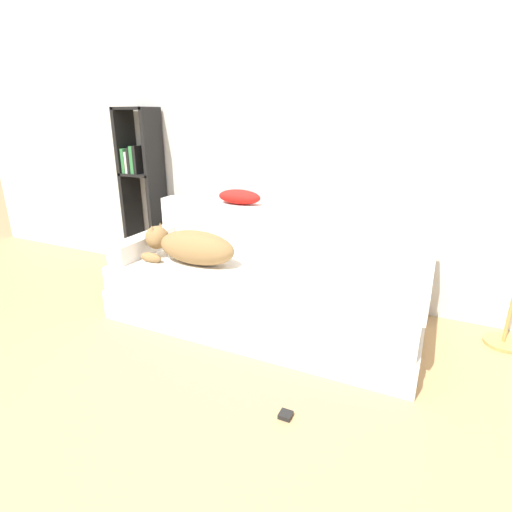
{
  "coord_description": "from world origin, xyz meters",
  "views": [
    {
      "loc": [
        1.17,
        -0.87,
        1.47
      ],
      "look_at": [
        0.08,
        1.44,
        0.56
      ],
      "focal_mm": 28.0,
      "sensor_mm": 36.0,
      "label": 1
    }
  ],
  "objects": [
    {
      "name": "ground_plane",
      "position": [
        0.0,
        0.0,
        0.0
      ],
      "size": [
        20.0,
        20.0,
        0.0
      ],
      "primitive_type": "plane",
      "color": "tan"
    },
    {
      "name": "couch_arm_left",
      "position": [
        -0.96,
        1.53,
        0.49
      ],
      "size": [
        0.15,
        0.7,
        0.14
      ],
      "color": "silver",
      "rests_on": "couch"
    },
    {
      "name": "throw_pillow",
      "position": [
        -0.3,
        1.92,
        0.85
      ],
      "size": [
        0.36,
        0.17,
        0.12
      ],
      "color": "red",
      "rests_on": "couch_backrest"
    },
    {
      "name": "power_adapter",
      "position": [
        0.6,
        0.69,
        0.01
      ],
      "size": [
        0.06,
        0.06,
        0.03
      ],
      "color": "black",
      "rests_on": "ground_plane"
    },
    {
      "name": "couch",
      "position": [
        0.08,
        1.54,
        0.2
      ],
      "size": [
        2.23,
        0.89,
        0.41
      ],
      "color": "silver",
      "rests_on": "ground_plane"
    },
    {
      "name": "dog",
      "position": [
        -0.49,
        1.48,
        0.54
      ],
      "size": [
        0.76,
        0.29,
        0.27
      ],
      "color": "olive",
      "rests_on": "couch"
    },
    {
      "name": "bookshelf",
      "position": [
        -1.39,
        2.05,
        0.87
      ],
      "size": [
        0.35,
        0.26,
        1.54
      ],
      "color": "black",
      "rests_on": "ground_plane"
    },
    {
      "name": "couch_arm_right",
      "position": [
        1.11,
        1.53,
        0.49
      ],
      "size": [
        0.15,
        0.7,
        0.14
      ],
      "color": "silver",
      "rests_on": "couch"
    },
    {
      "name": "wall_back",
      "position": [
        0.0,
        2.23,
        1.35
      ],
      "size": [
        7.42,
        0.06,
        2.7
      ],
      "color": "silver",
      "rests_on": "ground_plane"
    },
    {
      "name": "laptop",
      "position": [
        0.1,
        1.49,
        0.42
      ],
      "size": [
        0.34,
        0.28,
        0.02
      ],
      "rotation": [
        0.0,
        0.0,
        -0.24
      ],
      "color": "silver",
      "rests_on": "couch"
    },
    {
      "name": "couch_backrest",
      "position": [
        0.08,
        1.91,
        0.6
      ],
      "size": [
        2.19,
        0.15,
        0.38
      ],
      "color": "silver",
      "rests_on": "couch"
    }
  ]
}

